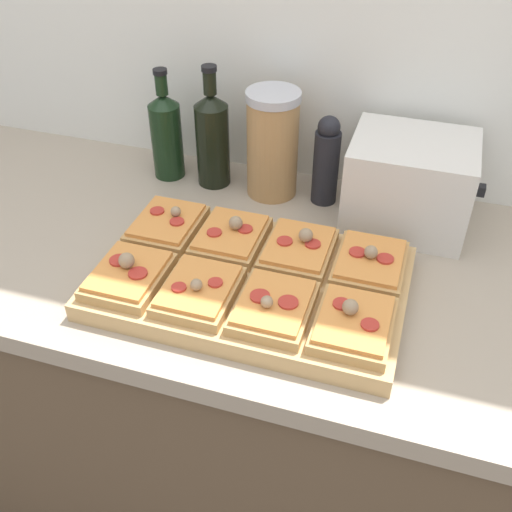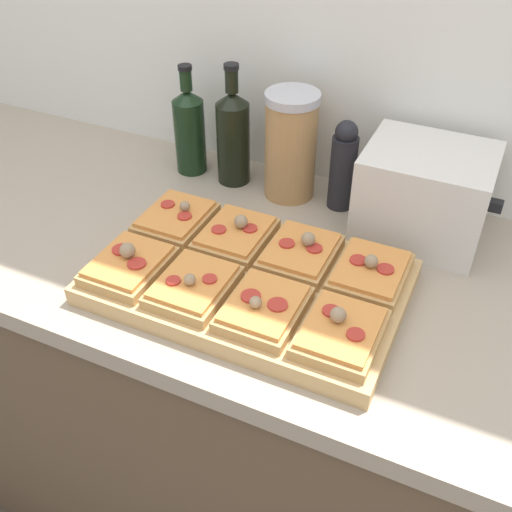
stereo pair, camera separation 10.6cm
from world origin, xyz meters
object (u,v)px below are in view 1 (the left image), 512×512
object	(u,v)px
cutting_board	(251,283)
wine_bottle	(212,138)
pepper_mill	(327,161)
toaster_oven	(409,183)
olive_oil_bottle	(166,134)
grain_jar_tall	(272,144)

from	to	relation	value
cutting_board	wine_bottle	bearing A→B (deg)	120.51
pepper_mill	toaster_oven	size ratio (longest dim) A/B	0.75
olive_oil_bottle	toaster_oven	size ratio (longest dim) A/B	0.95
grain_jar_tall	pepper_mill	distance (m)	0.12
grain_jar_tall	pepper_mill	world-z (taller)	grain_jar_tall
olive_oil_bottle	toaster_oven	bearing A→B (deg)	-3.06
cutting_board	olive_oil_bottle	world-z (taller)	olive_oil_bottle
wine_bottle	toaster_oven	xyz separation A→B (m)	(0.43, -0.03, -0.02)
grain_jar_tall	pepper_mill	size ratio (longest dim) A/B	1.19
cutting_board	toaster_oven	size ratio (longest dim) A/B	2.06
toaster_oven	pepper_mill	bearing A→B (deg)	170.57
cutting_board	olive_oil_bottle	size ratio (longest dim) A/B	2.16
toaster_oven	olive_oil_bottle	bearing A→B (deg)	176.94
olive_oil_bottle	pepper_mill	size ratio (longest dim) A/B	1.27
wine_bottle	pepper_mill	world-z (taller)	wine_bottle
cutting_board	toaster_oven	distance (m)	0.39
wine_bottle	grain_jar_tall	world-z (taller)	wine_bottle
pepper_mill	toaster_oven	distance (m)	0.18
cutting_board	wine_bottle	size ratio (longest dim) A/B	2.00
wine_bottle	pepper_mill	xyz separation A→B (m)	(0.25, -0.00, -0.01)
olive_oil_bottle	wine_bottle	distance (m)	0.11
olive_oil_bottle	wine_bottle	bearing A→B (deg)	0.00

